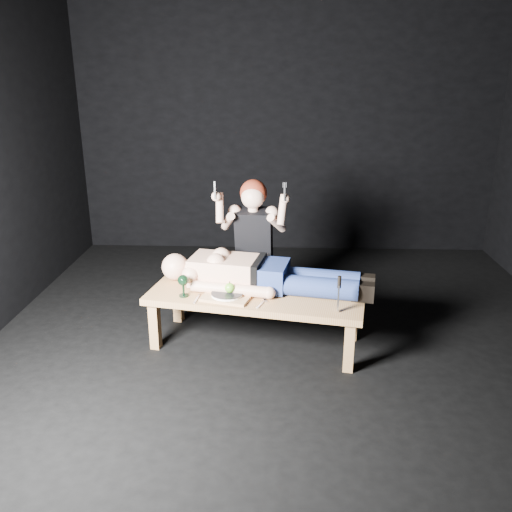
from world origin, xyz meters
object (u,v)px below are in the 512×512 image
Objects in this scene: table at (256,319)px; carving_knife at (339,294)px; serving_tray at (227,297)px; kneeling_woman at (255,245)px; lying_man at (266,271)px; goblet at (183,286)px.

carving_knife is at bearing -16.75° from table.
serving_tray is at bearing 175.97° from carving_knife.
kneeling_woman is 4.61× the size of carving_knife.
serving_tray is (-0.30, -0.22, -0.13)m from lying_man.
carving_knife is at bearing -28.52° from lying_man.
table is at bearing 163.25° from carving_knife.
table is at bearing -81.87° from kneeling_woman.
serving_tray is at bearing -133.37° from lying_man.
kneeling_woman is at bearing 75.47° from serving_tray.
lying_man is at bearing -72.23° from kneeling_woman.
kneeling_woman reaches higher than table.
lying_man is 1.45× the size of kneeling_woman.
serving_tray is 0.88m from carving_knife.
kneeling_woman is at bearing 135.27° from carving_knife.
kneeling_woman is at bearing 103.67° from table.
kneeling_woman is 7.27× the size of goblet.
lying_man reaches higher than table.
goblet is 1.22m from carving_knife.
goblet is (-0.57, -0.08, 0.31)m from table.
table is at bearing 8.21° from goblet.
carving_knife reaches higher than serving_tray.
goblet is at bearing 176.77° from serving_tray.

